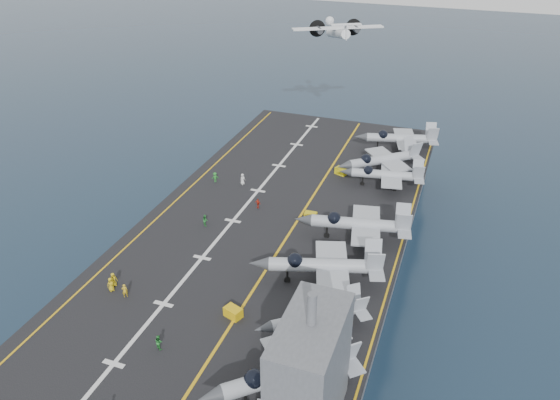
% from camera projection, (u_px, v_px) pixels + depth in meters
% --- Properties ---
extents(ground, '(500.00, 500.00, 0.00)m').
position_uv_depth(ground, '(271.00, 285.00, 84.24)').
color(ground, '#142135').
rests_on(ground, ground).
extents(hull, '(36.00, 90.00, 10.00)m').
position_uv_depth(hull, '(271.00, 259.00, 81.79)').
color(hull, '#56595E').
rests_on(hull, ground).
extents(flight_deck, '(38.00, 92.00, 0.40)m').
position_uv_depth(flight_deck, '(271.00, 229.00, 79.24)').
color(flight_deck, black).
rests_on(flight_deck, hull).
extents(foul_line, '(0.35, 90.00, 0.02)m').
position_uv_depth(foul_line, '(290.00, 232.00, 78.24)').
color(foul_line, gold).
rests_on(foul_line, flight_deck).
extents(landing_centerline, '(0.50, 90.00, 0.02)m').
position_uv_depth(landing_centerline, '(233.00, 221.00, 80.91)').
color(landing_centerline, silver).
rests_on(landing_centerline, flight_deck).
extents(deck_edge_port, '(0.25, 90.00, 0.02)m').
position_uv_depth(deck_edge_port, '(168.00, 208.00, 84.17)').
color(deck_edge_port, gold).
rests_on(deck_edge_port, flight_deck).
extents(deck_edge_stbd, '(0.25, 90.00, 0.02)m').
position_uv_depth(deck_edge_stbd, '(399.00, 253.00, 73.65)').
color(deck_edge_stbd, gold).
rests_on(deck_edge_stbd, flight_deck).
extents(island_superstructure, '(5.00, 10.00, 15.00)m').
position_uv_depth(island_superstructure, '(310.00, 363.00, 46.43)').
color(island_superstructure, '#56595E').
rests_on(island_superstructure, flight_deck).
extents(fighter_jet_1, '(18.99, 18.58, 5.54)m').
position_uv_depth(fighter_jet_1, '(289.00, 371.00, 51.84)').
color(fighter_jet_1, '#969FA7').
rests_on(fighter_jet_1, flight_deck).
extents(fighter_jet_2, '(15.33, 14.57, 4.44)m').
position_uv_depth(fighter_jet_2, '(318.00, 315.00, 59.53)').
color(fighter_jet_2, '#9EA7AF').
rests_on(fighter_jet_2, flight_deck).
extents(fighter_jet_3, '(18.91, 15.31, 5.70)m').
position_uv_depth(fighter_jet_3, '(325.00, 264.00, 66.66)').
color(fighter_jet_3, gray).
rests_on(fighter_jet_3, flight_deck).
extents(fighter_jet_4, '(17.80, 13.60, 5.57)m').
position_uv_depth(fighter_jet_4, '(360.00, 223.00, 75.14)').
color(fighter_jet_4, '#969DA7').
rests_on(fighter_jet_4, flight_deck).
extents(fighter_jet_6, '(15.11, 11.44, 4.75)m').
position_uv_depth(fighter_jet_6, '(387.00, 174.00, 89.16)').
color(fighter_jet_6, '#9CA5AB').
rests_on(fighter_jet_6, flight_deck).
extents(fighter_jet_7, '(18.38, 17.73, 5.34)m').
position_uv_depth(fighter_jet_7, '(383.00, 159.00, 93.66)').
color(fighter_jet_7, '#9EA9B1').
rests_on(fighter_jet_7, flight_deck).
extents(fighter_jet_8, '(17.33, 13.73, 5.29)m').
position_uv_depth(fighter_jet_8, '(401.00, 137.00, 101.82)').
color(fighter_jet_8, gray).
rests_on(fighter_jet_8, flight_deck).
extents(tow_cart_a, '(2.33, 1.91, 1.20)m').
position_uv_depth(tow_cart_a, '(233.00, 312.00, 62.37)').
color(tow_cart_a, gold).
rests_on(tow_cart_a, flight_deck).
extents(tow_cart_b, '(1.82, 1.20, 1.08)m').
position_uv_depth(tow_cart_b, '(310.00, 216.00, 81.16)').
color(tow_cart_b, gold).
rests_on(tow_cart_b, flight_deck).
extents(tow_cart_c, '(2.29, 1.91, 1.18)m').
position_uv_depth(tow_cart_c, '(341.00, 171.00, 94.13)').
color(tow_cart_c, gold).
rests_on(tow_cart_c, flight_deck).
extents(crew_0, '(1.25, 1.35, 1.87)m').
position_uv_depth(crew_0, '(111.00, 284.00, 66.29)').
color(crew_0, gold).
rests_on(crew_0, flight_deck).
extents(crew_1, '(1.34, 1.27, 1.87)m').
position_uv_depth(crew_1, '(125.00, 291.00, 65.26)').
color(crew_1, gold).
rests_on(crew_1, flight_deck).
extents(crew_2, '(1.24, 1.23, 1.75)m').
position_uv_depth(crew_2, '(205.00, 220.00, 79.44)').
color(crew_2, '#298636').
rests_on(crew_2, flight_deck).
extents(crew_3, '(1.25, 1.16, 1.74)m').
position_uv_depth(crew_3, '(215.00, 177.00, 91.46)').
color(crew_3, '#218B28').
rests_on(crew_3, flight_deck).
extents(crew_4, '(1.06, 0.81, 1.59)m').
position_uv_depth(crew_4, '(258.00, 203.00, 83.90)').
color(crew_4, red).
rests_on(crew_4, flight_deck).
extents(crew_5, '(1.16, 1.37, 1.93)m').
position_uv_depth(crew_5, '(243.00, 179.00, 90.66)').
color(crew_5, silver).
rests_on(crew_5, flight_deck).
extents(crew_7, '(1.24, 1.07, 1.74)m').
position_uv_depth(crew_7, '(159.00, 342.00, 57.88)').
color(crew_7, '#268C33').
rests_on(crew_7, flight_deck).
extents(transport_plane, '(23.37, 21.04, 4.58)m').
position_uv_depth(transport_plane, '(338.00, 33.00, 114.61)').
color(transport_plane, white).
extents(crew_8, '(1.25, 1.35, 1.87)m').
position_uv_depth(crew_8, '(113.00, 280.00, 67.12)').
color(crew_8, gold).
rests_on(crew_8, flight_deck).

